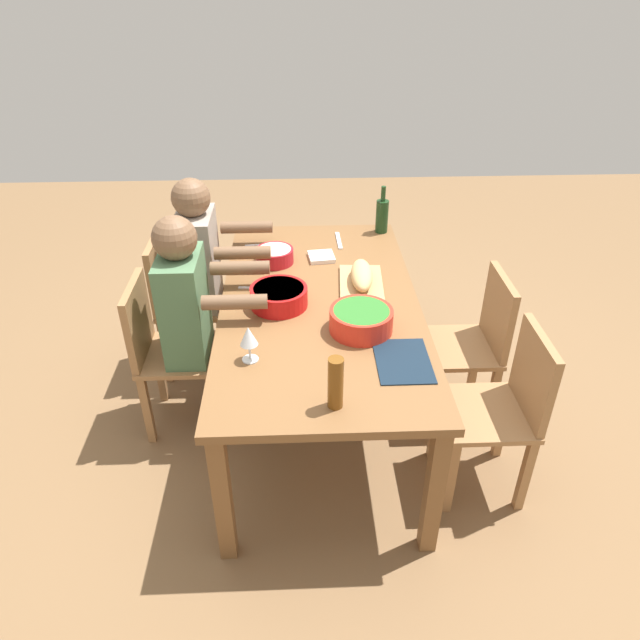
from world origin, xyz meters
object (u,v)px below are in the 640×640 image
(chair_far_right, at_px, (179,297))
(wine_bottle, at_px, (382,215))
(chair_near_left, at_px, (505,405))
(serving_bowl_greens, at_px, (361,319))
(napkin_stack, at_px, (321,257))
(serving_bowl_fruit, at_px, (279,295))
(diner_far_center, at_px, (194,311))
(bread_loaf, at_px, (362,275))
(wine_glass, at_px, (249,337))
(cutting_board, at_px, (361,284))
(diner_far_right, at_px, (206,264))
(chair_near_center, at_px, (474,340))
(serving_bowl_pasta, at_px, (275,255))
(beer_bottle, at_px, (336,383))
(dining_table, at_px, (320,315))
(chair_far_center, at_px, (163,347))

(chair_far_right, bearing_deg, wine_bottle, -75.73)
(chair_near_left, relative_size, serving_bowl_greens, 2.94)
(napkin_stack, bearing_deg, wine_bottle, -47.17)
(serving_bowl_fruit, bearing_deg, chair_near_left, -115.54)
(diner_far_center, xyz_separation_m, bread_loaf, (0.14, -0.85, 0.11))
(serving_bowl_greens, relative_size, napkin_stack, 2.07)
(serving_bowl_fruit, bearing_deg, wine_glass, 165.50)
(chair_near_left, xyz_separation_m, cutting_board, (0.66, 0.59, 0.27))
(napkin_stack, bearing_deg, chair_far_right, 86.86)
(wine_bottle, bearing_deg, serving_bowl_greens, 167.72)
(diner_far_right, relative_size, chair_near_center, 1.41)
(serving_bowl_pasta, xyz_separation_m, beer_bottle, (-1.22, -0.26, 0.06))
(diner_far_right, distance_m, beer_bottle, 1.46)
(chair_near_center, bearing_deg, beer_bottle, 134.88)
(dining_table, xyz_separation_m, diner_far_center, (-0.00, 0.63, 0.04))
(diner_far_center, bearing_deg, bread_loaf, -80.35)
(dining_table, bearing_deg, wine_glass, 146.33)
(chair_far_center, bearing_deg, serving_bowl_greens, -105.14)
(dining_table, height_order, wine_bottle, wine_bottle)
(chair_near_center, height_order, serving_bowl_fruit, chair_near_center)
(dining_table, relative_size, cutting_board, 4.68)
(diner_far_center, height_order, wine_bottle, diner_far_center)
(serving_bowl_pasta, relative_size, cutting_board, 0.52)
(wine_bottle, bearing_deg, serving_bowl_pasta, 121.26)
(diner_far_right, distance_m, wine_bottle, 1.10)
(chair_far_right, xyz_separation_m, chair_far_center, (-0.51, 0.00, 0.00))
(diner_far_right, xyz_separation_m, beer_bottle, (-1.30, -0.65, 0.15))
(chair_near_left, relative_size, chair_far_center, 1.00)
(chair_near_center, distance_m, bread_loaf, 0.69)
(diner_far_center, height_order, serving_bowl_pasta, diner_far_center)
(bread_loaf, distance_m, beer_bottle, 0.95)
(beer_bottle, bearing_deg, serving_bowl_pasta, 11.99)
(chair_far_center, bearing_deg, wine_glass, -133.82)
(diner_far_right, height_order, wine_bottle, diner_far_right)
(chair_far_right, height_order, diner_far_right, diner_far_right)
(wine_glass, height_order, napkin_stack, wine_glass)
(chair_far_center, distance_m, diner_far_center, 0.28)
(dining_table, distance_m, serving_bowl_pasta, 0.51)
(diner_far_right, height_order, chair_near_center, diner_far_right)
(serving_bowl_fruit, xyz_separation_m, wine_glass, (-0.44, 0.12, 0.06))
(diner_far_right, xyz_separation_m, cutting_board, (-0.37, -0.85, 0.05))
(dining_table, xyz_separation_m, wine_glass, (-0.48, 0.32, 0.19))
(serving_bowl_fruit, distance_m, beer_bottle, 0.79)
(bread_loaf, bearing_deg, chair_far_center, 97.95)
(dining_table, distance_m, wine_glass, 0.60)
(chair_near_left, bearing_deg, chair_far_center, 72.42)
(cutting_board, bearing_deg, chair_near_left, -138.05)
(chair_far_right, height_order, serving_bowl_greens, chair_far_right)
(diner_far_right, xyz_separation_m, diner_far_center, (-0.51, 0.00, 0.00))
(chair_near_left, bearing_deg, chair_near_center, 0.00)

